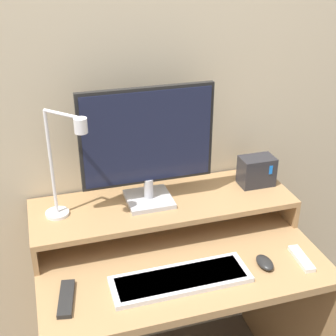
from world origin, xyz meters
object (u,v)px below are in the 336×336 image
(desk_lamp, at_px, (64,166))
(mouse, at_px, (265,263))
(monitor, at_px, (148,143))
(remote_secondary, at_px, (301,259))
(keyboard, at_px, (181,279))
(router_dock, at_px, (257,171))
(remote_control, at_px, (66,299))

(desk_lamp, height_order, mouse, desk_lamp)
(monitor, relative_size, remote_secondary, 3.42)
(keyboard, distance_m, remote_secondary, 0.45)
(router_dock, relative_size, remote_secondary, 0.95)
(monitor, xyz_separation_m, mouse, (0.33, -0.36, -0.35))
(mouse, relative_size, remote_control, 0.52)
(monitor, xyz_separation_m, remote_control, (-0.36, -0.33, -0.36))
(desk_lamp, relative_size, router_dock, 2.96)
(router_dock, xyz_separation_m, mouse, (-0.13, -0.36, -0.17))
(keyboard, xyz_separation_m, mouse, (0.31, -0.01, 0.00))
(keyboard, relative_size, mouse, 5.35)
(desk_lamp, relative_size, remote_control, 2.43)
(desk_lamp, xyz_separation_m, keyboard, (0.32, -0.31, -0.33))
(router_dock, height_order, remote_secondary, router_dock)
(router_dock, bearing_deg, desk_lamp, -176.57)
(router_dock, xyz_separation_m, remote_control, (-0.82, -0.33, -0.17))
(router_dock, xyz_separation_m, remote_secondary, (0.01, -0.37, -0.17))
(remote_secondary, bearing_deg, keyboard, 177.79)
(remote_secondary, bearing_deg, mouse, 175.53)
(desk_lamp, height_order, keyboard, desk_lamp)
(monitor, distance_m, remote_control, 0.61)
(keyboard, bearing_deg, monitor, 92.72)
(router_dock, bearing_deg, remote_control, -157.81)
(monitor, relative_size, router_dock, 3.58)
(remote_control, xyz_separation_m, remote_secondary, (0.83, -0.04, 0.00))
(keyboard, relative_size, remote_control, 2.77)
(router_dock, relative_size, remote_control, 0.82)
(desk_lamp, bearing_deg, keyboard, -43.50)
(monitor, height_order, remote_control, monitor)
(desk_lamp, bearing_deg, router_dock, 3.43)
(remote_control, bearing_deg, desk_lamp, 79.39)
(router_dock, xyz_separation_m, keyboard, (-0.44, -0.35, -0.17))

